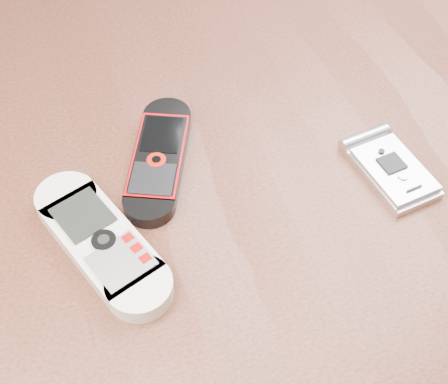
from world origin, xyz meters
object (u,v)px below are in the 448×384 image
(nokia_black_red, at_px, (159,158))
(motorola_razr, at_px, (392,170))
(table, at_px, (219,264))
(nokia_white, at_px, (101,241))

(nokia_black_red, distance_m, motorola_razr, 0.21)
(table, height_order, nokia_white, nokia_white)
(nokia_white, height_order, nokia_black_red, nokia_white)
(nokia_white, bearing_deg, nokia_black_red, 27.39)
(table, bearing_deg, nokia_white, -171.25)
(nokia_white, xyz_separation_m, motorola_razr, (0.27, -0.01, -0.00))
(nokia_white, relative_size, motorola_razr, 1.70)
(nokia_black_red, relative_size, motorola_razr, 1.55)
(nokia_white, bearing_deg, motorola_razr, -21.62)
(motorola_razr, bearing_deg, table, 164.52)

